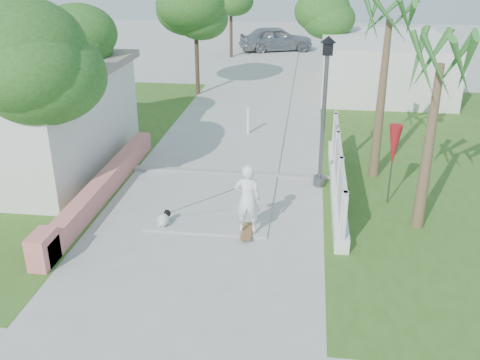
% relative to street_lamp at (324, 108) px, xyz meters
% --- Properties ---
extents(ground, '(90.00, 90.00, 0.00)m').
position_rel_street_lamp_xyz_m(ground, '(-2.90, -5.50, -2.43)').
color(ground, '#B7B7B2').
rests_on(ground, ground).
extents(path_strip, '(3.20, 36.00, 0.06)m').
position_rel_street_lamp_xyz_m(path_strip, '(-2.90, 14.50, -2.40)').
color(path_strip, '#B7B7B2').
rests_on(path_strip, ground).
extents(curb, '(6.50, 0.25, 0.10)m').
position_rel_street_lamp_xyz_m(curb, '(-2.90, 0.50, -2.38)').
color(curb, '#999993').
rests_on(curb, ground).
extents(grass_left, '(8.00, 20.00, 0.01)m').
position_rel_street_lamp_xyz_m(grass_left, '(-9.90, 2.50, -2.42)').
color(grass_left, '#39601E').
rests_on(grass_left, ground).
extents(grass_right, '(8.00, 20.00, 0.01)m').
position_rel_street_lamp_xyz_m(grass_right, '(4.10, 2.50, -2.42)').
color(grass_right, '#39601E').
rests_on(grass_right, ground).
extents(pink_wall, '(0.45, 8.20, 0.80)m').
position_rel_street_lamp_xyz_m(pink_wall, '(-6.20, -1.95, -2.11)').
color(pink_wall, '#E08472').
rests_on(pink_wall, ground).
extents(lattice_fence, '(0.35, 7.00, 1.50)m').
position_rel_street_lamp_xyz_m(lattice_fence, '(0.50, -0.50, -1.88)').
color(lattice_fence, white).
rests_on(lattice_fence, ground).
extents(building_right, '(6.00, 8.00, 2.60)m').
position_rel_street_lamp_xyz_m(building_right, '(3.10, 12.50, -1.13)').
color(building_right, silver).
rests_on(building_right, ground).
extents(street_lamp, '(0.44, 0.44, 4.44)m').
position_rel_street_lamp_xyz_m(street_lamp, '(0.00, 0.00, 0.00)').
color(street_lamp, '#59595E').
rests_on(street_lamp, ground).
extents(bollard, '(0.14, 0.14, 1.09)m').
position_rel_street_lamp_xyz_m(bollard, '(-2.70, 4.50, -1.84)').
color(bollard, white).
rests_on(bollard, ground).
extents(patio_umbrella, '(0.36, 0.36, 2.30)m').
position_rel_street_lamp_xyz_m(patio_umbrella, '(1.90, -1.00, -0.74)').
color(patio_umbrella, '#59595E').
rests_on(patio_umbrella, ground).
extents(tree_left_near, '(3.60, 3.60, 5.28)m').
position_rel_street_lamp_xyz_m(tree_left_near, '(-7.38, -2.52, 1.40)').
color(tree_left_near, '#4C3826').
rests_on(tree_left_near, ground).
extents(tree_left_mid, '(3.20, 3.20, 4.85)m').
position_rel_street_lamp_xyz_m(tree_left_mid, '(-8.38, 2.98, 1.07)').
color(tree_left_mid, '#4C3826').
rests_on(tree_left_mid, ground).
extents(tree_path_left, '(3.40, 3.40, 5.23)m').
position_rel_street_lamp_xyz_m(tree_path_left, '(-5.88, 10.48, 1.39)').
color(tree_path_left, '#4C3826').
rests_on(tree_path_left, ground).
extents(tree_path_right, '(3.00, 3.00, 4.79)m').
position_rel_street_lamp_xyz_m(tree_path_right, '(0.32, 14.48, 1.07)').
color(tree_path_right, '#4C3826').
rests_on(tree_path_right, ground).
extents(palm_far, '(1.80, 1.80, 5.30)m').
position_rel_street_lamp_xyz_m(palm_far, '(1.70, 1.00, 2.06)').
color(palm_far, brown).
rests_on(palm_far, ground).
extents(palm_near, '(1.80, 1.80, 4.70)m').
position_rel_street_lamp_xyz_m(palm_near, '(2.50, -2.30, 1.53)').
color(palm_near, brown).
rests_on(palm_near, ground).
extents(skateboarder, '(2.51, 0.93, 1.88)m').
position_rel_street_lamp_xyz_m(skateboarder, '(-2.39, -3.23, -1.54)').
color(skateboarder, '#906039').
rests_on(skateboarder, ground).
extents(dog, '(0.39, 0.61, 0.43)m').
position_rel_street_lamp_xyz_m(dog, '(-3.98, -3.19, -2.19)').
color(dog, white).
rests_on(dog, ground).
extents(parked_car, '(5.44, 3.70, 1.72)m').
position_rel_street_lamp_xyz_m(parked_car, '(-2.90, 23.02, -1.57)').
color(parked_car, '#AAACB2').
rests_on(parked_car, ground).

